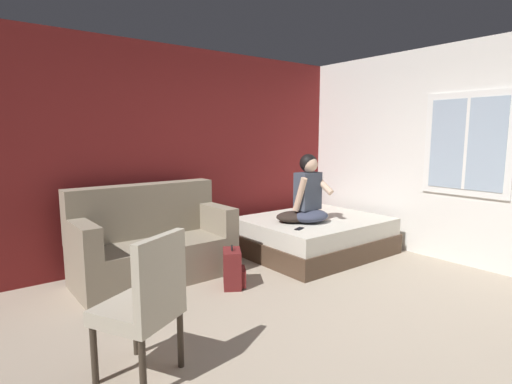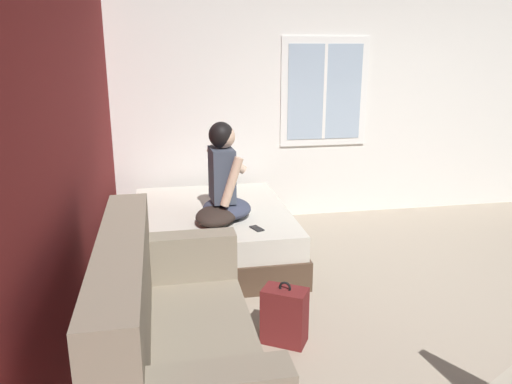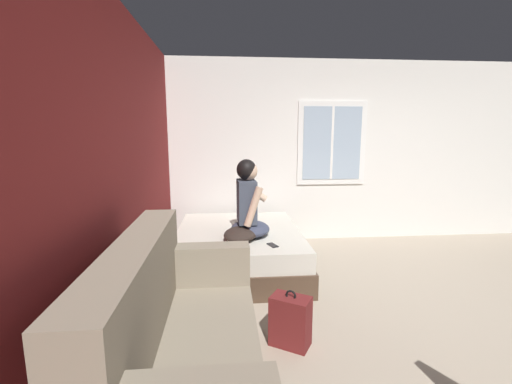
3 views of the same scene
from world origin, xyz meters
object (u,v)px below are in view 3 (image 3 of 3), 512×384
bed (239,249)px  cell_phone (273,245)px  couch (178,347)px  person_seated (248,205)px  backpack (291,321)px  throw_pillow (241,234)px

bed → cell_phone: bearing=-151.2°
couch → person_seated: 2.03m
backpack → throw_pillow: bearing=15.7°
couch → cell_phone: size_ratio=11.85×
bed → throw_pillow: size_ratio=3.82×
bed → couch: bearing=168.6°
couch → cell_phone: 1.71m
throw_pillow → couch: bearing=165.7°
bed → couch: size_ratio=1.08×
bed → backpack: size_ratio=4.01×
cell_phone → backpack: bearing=-110.0°
cell_phone → throw_pillow: bearing=124.5°
backpack → cell_phone: (0.97, 0.02, 0.29)m
bed → couch: (-2.14, 0.43, 0.16)m
person_seated → cell_phone: person_seated is taller
couch → cell_phone: bearing=-26.7°
person_seated → bed: bearing=25.2°
couch → backpack: couch is taller
throw_pillow → cell_phone: (-0.22, -0.32, -0.07)m
bed → backpack: (-1.58, -0.35, -0.04)m
couch → backpack: bearing=-54.7°
throw_pillow → cell_phone: throw_pillow is taller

